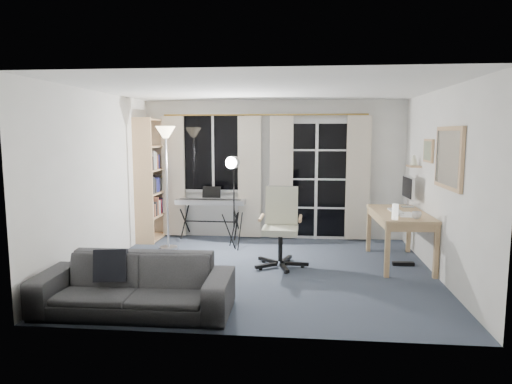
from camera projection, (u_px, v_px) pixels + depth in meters
floor at (264, 271)px, 6.15m from camera, size 4.50×4.00×0.02m
window at (213, 153)px, 8.00m from camera, size 1.20×0.08×1.40m
french_door at (316, 180)px, 7.89m from camera, size 1.32×0.09×2.11m
curtains at (265, 177)px, 7.87m from camera, size 3.60×0.07×2.13m
bookshelf at (150, 182)px, 7.92m from camera, size 0.35×0.98×2.09m
torchiere_lamp at (166, 151)px, 7.11m from camera, size 0.38×0.38×1.95m
keyboard_piano at (211, 203)px, 7.84m from camera, size 1.19×0.59×0.86m
studio_light at (233, 173)px, 7.13m from camera, size 0.32×0.32×1.52m
office_chair at (281, 219)px, 6.37m from camera, size 0.73×0.76×1.10m
desk at (400, 218)px, 6.40m from camera, size 0.74×1.41×0.74m
monitor at (408, 189)px, 6.78m from camera, size 0.18×0.53×0.46m
desk_clutter at (399, 226)px, 6.19m from camera, size 0.42×0.85×0.94m
mug at (417, 214)px, 5.88m from camera, size 0.12×0.10×0.12m
wall_mirror at (449, 158)px, 5.38m from camera, size 0.04×0.94×0.74m
framed_print at (428, 151)px, 6.27m from camera, size 0.03×0.42×0.32m
wall_shelf at (414, 162)px, 6.79m from camera, size 0.16×0.30×0.18m
sofa at (134, 275)px, 4.69m from camera, size 2.01×0.61×0.78m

